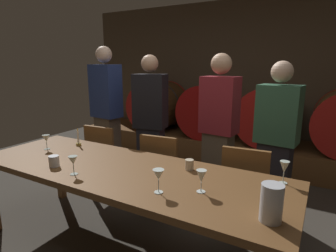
% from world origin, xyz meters
% --- Properties ---
extents(ground_plane, '(8.12, 8.12, 0.00)m').
position_xyz_m(ground_plane, '(0.00, 0.00, 0.00)').
color(ground_plane, '#3F3A33').
extents(back_wall, '(6.25, 0.24, 2.62)m').
position_xyz_m(back_wall, '(0.00, 3.06, 1.31)').
color(back_wall, brown).
rests_on(back_wall, ground).
extents(barrel_shelf, '(5.62, 0.90, 0.38)m').
position_xyz_m(barrel_shelf, '(0.00, 2.51, 0.19)').
color(barrel_shelf, brown).
rests_on(barrel_shelf, ground).
extents(wine_barrel_far_left, '(0.87, 0.82, 0.87)m').
position_xyz_m(wine_barrel_far_left, '(-1.48, 2.51, 0.81)').
color(wine_barrel_far_left, '#513319').
rests_on(wine_barrel_far_left, barrel_shelf).
extents(wine_barrel_center_left, '(0.87, 0.82, 0.87)m').
position_xyz_m(wine_barrel_center_left, '(-0.47, 2.51, 0.81)').
color(wine_barrel_center_left, '#513319').
rests_on(wine_barrel_center_left, barrel_shelf).
extents(wine_barrel_center_right, '(0.87, 0.82, 0.87)m').
position_xyz_m(wine_barrel_center_right, '(0.49, 2.51, 0.81)').
color(wine_barrel_center_right, brown).
rests_on(wine_barrel_center_right, barrel_shelf).
extents(dining_table, '(2.70, 0.91, 0.75)m').
position_xyz_m(dining_table, '(-0.17, -0.18, 0.69)').
color(dining_table, brown).
rests_on(dining_table, ground).
extents(chair_left, '(0.42, 0.42, 0.88)m').
position_xyz_m(chair_left, '(-1.01, 0.54, 0.49)').
color(chair_left, brown).
rests_on(chair_left, ground).
extents(chair_center, '(0.44, 0.44, 0.88)m').
position_xyz_m(chair_center, '(-0.20, 0.51, 0.49)').
color(chair_center, brown).
rests_on(chair_center, ground).
extents(chair_right, '(0.43, 0.43, 0.88)m').
position_xyz_m(chair_right, '(0.66, 0.52, 0.49)').
color(chair_right, brown).
rests_on(chair_right, ground).
extents(guest_far_left, '(0.40, 0.28, 1.80)m').
position_xyz_m(guest_far_left, '(-1.29, 0.89, 0.92)').
color(guest_far_left, brown).
rests_on(guest_far_left, ground).
extents(guest_center_left, '(0.42, 0.31, 1.68)m').
position_xyz_m(guest_center_left, '(-0.62, 0.92, 0.86)').
color(guest_center_left, black).
rests_on(guest_center_left, ground).
extents(guest_center_right, '(0.40, 0.28, 1.69)m').
position_xyz_m(guest_center_right, '(0.23, 0.97, 0.87)').
color(guest_center_right, brown).
rests_on(guest_center_right, ground).
extents(guest_far_right, '(0.41, 0.28, 1.61)m').
position_xyz_m(guest_far_right, '(0.84, 0.89, 0.82)').
color(guest_far_right, black).
rests_on(guest_far_right, ground).
extents(candle_center, '(0.05, 0.05, 0.19)m').
position_xyz_m(candle_center, '(-0.98, 0.10, 0.80)').
color(candle_center, olive).
rests_on(candle_center, dining_table).
extents(pitcher, '(0.12, 0.12, 0.21)m').
position_xyz_m(pitcher, '(1.01, -0.40, 0.85)').
color(pitcher, silver).
rests_on(pitcher, dining_table).
extents(wine_glass_far_left, '(0.07, 0.07, 0.15)m').
position_xyz_m(wine_glass_far_left, '(-1.15, -0.14, 0.85)').
color(wine_glass_far_left, silver).
rests_on(wine_glass_far_left, dining_table).
extents(wine_glass_left, '(0.07, 0.07, 0.15)m').
position_xyz_m(wine_glass_left, '(-0.42, -0.47, 0.86)').
color(wine_glass_left, silver).
rests_on(wine_glass_left, dining_table).
extents(wine_glass_center, '(0.08, 0.08, 0.16)m').
position_xyz_m(wine_glass_center, '(0.31, -0.41, 0.87)').
color(wine_glass_center, silver).
rests_on(wine_glass_center, dining_table).
extents(wine_glass_right, '(0.07, 0.07, 0.15)m').
position_xyz_m(wine_glass_right, '(0.55, -0.26, 0.85)').
color(wine_glass_right, silver).
rests_on(wine_glass_right, dining_table).
extents(wine_glass_far_right, '(0.07, 0.07, 0.16)m').
position_xyz_m(wine_glass_far_right, '(1.01, 0.16, 0.86)').
color(wine_glass_far_right, silver).
rests_on(wine_glass_far_right, dining_table).
extents(cup_left, '(0.08, 0.08, 0.09)m').
position_xyz_m(cup_left, '(-0.69, -0.43, 0.79)').
color(cup_left, silver).
rests_on(cup_left, dining_table).
extents(cup_right, '(0.07, 0.07, 0.08)m').
position_xyz_m(cup_right, '(0.31, 0.06, 0.79)').
color(cup_right, beige).
rests_on(cup_right, dining_table).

